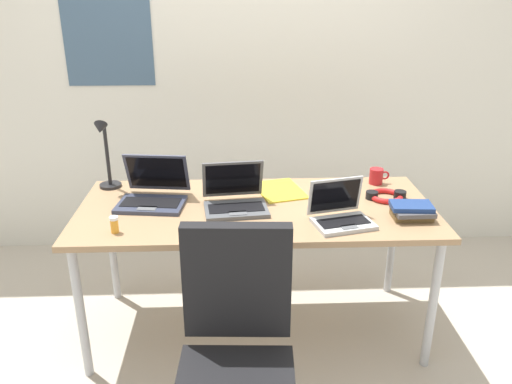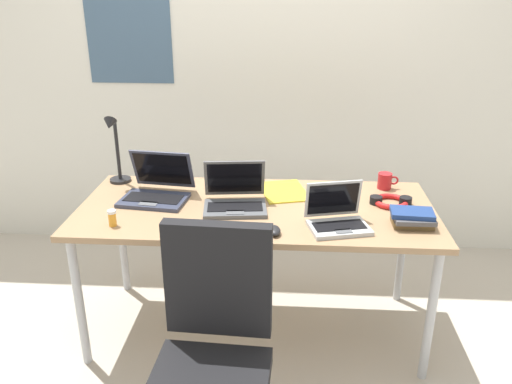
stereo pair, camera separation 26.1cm
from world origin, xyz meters
TOP-DOWN VIEW (x-y plane):
  - ground_plane at (0.00, 0.00)m, footprint 12.00×12.00m
  - wall_back at (-0.00, 1.10)m, footprint 6.00×0.13m
  - desk at (0.00, 0.00)m, footprint 1.80×0.80m
  - desk_lamp at (-0.80, 0.28)m, footprint 0.12×0.18m
  - laptop_front_left at (0.39, -0.21)m, footprint 0.31×0.28m
  - laptop_near_lamp at (-0.11, -0.01)m, footprint 0.34×0.31m
  - laptop_mid_desk at (-0.53, 0.07)m, footprint 0.37×0.35m
  - computer_mouse at (0.10, -0.30)m, footprint 0.07×0.10m
  - cell_phone at (0.33, 0.05)m, footprint 0.07×0.14m
  - headphones at (0.69, 0.08)m, footprint 0.21×0.18m
  - pill_bottle at (-0.65, -0.27)m, footprint 0.04×0.04m
  - book_stack at (0.75, -0.17)m, footprint 0.20×0.16m
  - paper_folder_near_lamp at (0.14, 0.21)m, footprint 0.30×0.36m
  - coffee_mug at (0.69, 0.30)m, footprint 0.11×0.08m
  - office_chair at (-0.11, -0.86)m, footprint 0.52×0.55m

SIDE VIEW (x-z plane):
  - ground_plane at x=0.00m, z-range 0.00..0.00m
  - office_chair at x=-0.11m, z-range -0.09..0.88m
  - desk at x=0.00m, z-range 0.31..1.05m
  - paper_folder_near_lamp at x=0.14m, z-range 0.74..0.75m
  - cell_phone at x=0.33m, z-range 0.74..0.75m
  - headphones at x=0.69m, z-range 0.74..0.78m
  - computer_mouse at x=0.10m, z-range 0.74..0.77m
  - book_stack at x=0.75m, z-range 0.74..0.81m
  - pill_bottle at x=-0.65m, z-range 0.74..0.82m
  - laptop_front_left at x=0.39m, z-range 0.68..0.88m
  - coffee_mug at x=0.69m, z-range 0.74..0.83m
  - laptop_near_lamp at x=-0.11m, z-range 0.67..0.90m
  - laptop_mid_desk at x=-0.53m, z-range 0.67..0.91m
  - desk_lamp at x=-0.80m, z-range 0.74..1.14m
  - wall_back at x=0.00m, z-range 0.00..2.60m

